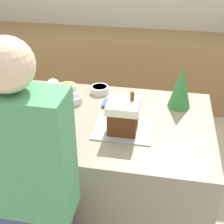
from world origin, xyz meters
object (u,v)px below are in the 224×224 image
cookbook (117,104)px  mug (49,135)px  candy_bowl_behind_tray (26,100)px  candy_bowl_near_tray_right (100,89)px  decorative_tree (181,87)px  candy_bowl_far_left (12,107)px  person (32,198)px  candy_bowl_near_tray_left (75,99)px  gingerbread_house (123,116)px  baking_tray (123,130)px  candy_bowl_far_right (67,87)px

cookbook → mug: size_ratio=2.06×
candy_bowl_behind_tray → candy_bowl_near_tray_right: bearing=28.6°
decorative_tree → candy_bowl_far_left: decorative_tree is taller
candy_bowl_near_tray_right → person: size_ratio=0.08×
cookbook → decorative_tree: bearing=8.4°
candy_bowl_near_tray_left → candy_bowl_behind_tray: bearing=-168.1°
gingerbread_house → candy_bowl_near_tray_right: (-0.26, 0.49, -0.08)m
baking_tray → candy_bowl_far_left: size_ratio=3.64×
candy_bowl_behind_tray → person: person is taller
candy_bowl_near_tray_right → cookbook: bearing=-46.8°
baking_tray → candy_bowl_far_left: (-0.80, 0.10, 0.02)m
candy_bowl_far_right → baking_tray: bearing=-43.8°
gingerbread_house → candy_bowl_far_right: size_ratio=1.91×
gingerbread_house → candy_bowl_behind_tray: bearing=163.2°
decorative_tree → candy_bowl_near_tray_left: (-0.74, -0.08, -0.12)m
baking_tray → person: person is taller
candy_bowl_far_left → cookbook: size_ratio=0.51×
baking_tray → gingerbread_house: gingerbread_house is taller
candy_bowl_near_tray_right → cookbook: size_ratio=0.68×
candy_bowl_near_tray_left → person: (0.03, -0.88, -0.09)m
baking_tray → mug: (-0.41, -0.20, 0.04)m
gingerbread_house → mug: (-0.41, -0.20, -0.06)m
gingerbread_house → candy_bowl_near_tray_right: size_ratio=1.87×
baking_tray → candy_bowl_far_right: (-0.52, 0.50, 0.02)m
gingerbread_house → candy_bowl_far_right: (-0.52, 0.50, -0.09)m
baking_tray → person: bearing=-122.5°
gingerbread_house → candy_bowl_behind_tray: 0.78m
baking_tray → person: size_ratio=0.22×
candy_bowl_far_left → cookbook: candy_bowl_far_left is taller
candy_bowl_far_left → mug: bearing=-37.9°
mug → gingerbread_house: bearing=25.5°
candy_bowl_near_tray_right → baking_tray: bearing=-62.3°
gingerbread_house → decorative_tree: bearing=48.2°
candy_bowl_far_left → candy_bowl_near_tray_left: bearing=26.2°
baking_tray → decorative_tree: size_ratio=1.22×
gingerbread_house → cookbook: (-0.09, 0.32, -0.10)m
candy_bowl_near_tray_right → candy_bowl_behind_tray: (-0.49, -0.27, 0.00)m
candy_bowl_near_tray_left → cookbook: bearing=3.6°
cookbook → candy_bowl_far_right: bearing=156.7°
baking_tray → gingerbread_house: (0.00, 0.00, 0.11)m
candy_bowl_near_tray_right → mug: 0.71m
decorative_tree → candy_bowl_behind_tray: decorative_tree is taller
gingerbread_house → candy_bowl_near_tray_right: bearing=117.7°
candy_bowl_near_tray_right → mug: (-0.15, -0.69, 0.02)m
baking_tray → cookbook: (-0.09, 0.32, 0.01)m
candy_bowl_near_tray_left → person: person is taller
person → candy_bowl_far_right: bearing=98.0°
gingerbread_house → person: (-0.37, -0.58, -0.17)m
decorative_tree → baking_tray: bearing=-131.9°
baking_tray → cookbook: bearing=106.6°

